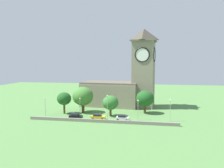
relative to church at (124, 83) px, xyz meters
The scene contains 15 objects.
ground_plane 12.79m from the church, 115.50° to the right, with size 200.00×200.00×0.00m, color #517F42.
church is the anchor object (origin of this frame).
quay_barrier 28.49m from the church, 97.77° to the right, with size 45.81×0.70×0.96m, color gray.
car_black 28.49m from the church, 117.63° to the right, with size 4.22×2.50×1.93m.
car_yellow 25.31m from the church, 103.40° to the right, with size 4.50×2.36×1.74m.
car_white 25.02m from the church, 84.14° to the right, with size 4.21×2.51×1.82m.
streetlamp_west_end 32.69m from the church, 139.21° to the right, with size 0.44×0.44×6.10m.
streetlamp_west_mid 25.11m from the church, 119.11° to the right, with size 0.44×0.44×6.44m.
streetlamp_central 22.86m from the church, 96.80° to the right, with size 0.44×0.44×7.76m.
streetlamp_east_mid 23.56m from the church, 72.22° to the right, with size 0.44×0.44×6.42m.
streetlamp_east_end 27.86m from the church, 52.25° to the right, with size 0.44×0.44×6.92m.
tree_riverside_west 15.44m from the church, 53.50° to the right, with size 6.21×6.21×8.11m.
tree_riverside_east 19.83m from the church, 132.43° to the right, with size 7.41×7.41×9.24m.
tree_churchyard 26.12m from the church, 137.84° to the right, with size 4.96×4.96×7.55m.
tree_by_tower 19.05m from the church, 97.41° to the right, with size 5.34×5.34×6.98m.
Camera 1 is at (15.07, -70.03, 18.33)m, focal length 36.89 mm.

